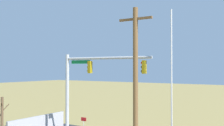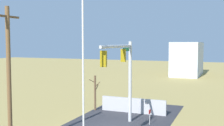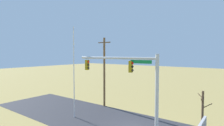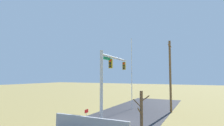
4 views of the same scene
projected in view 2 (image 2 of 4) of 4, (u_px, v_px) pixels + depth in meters
sidewalk_corner at (134, 118)px, 24.33m from camera, size 6.00×6.00×0.01m
retaining_fence at (133, 105)px, 26.19m from camera, size 0.20×6.20×1.39m
signal_mast at (124, 67)px, 21.15m from camera, size 7.50×0.96×6.65m
flagpole at (83, 77)px, 14.70m from camera, size 0.10×0.10×9.47m
utility_pole at (9, 77)px, 16.64m from camera, size 1.90×0.26×8.68m
bare_tree at (95, 92)px, 27.23m from camera, size 1.27×1.02×3.38m
open_sign at (150, 114)px, 22.39m from camera, size 0.56×0.04×1.22m
distant_building at (187, 59)px, 56.49m from camera, size 10.92×5.41×6.64m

